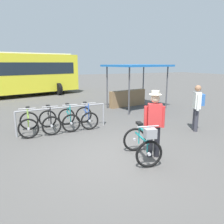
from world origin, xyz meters
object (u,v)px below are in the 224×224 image
at_px(racked_bike_black, 50,121).
at_px(person_with_featured_bike, 154,121).
at_px(racked_bike_lime, 29,123).
at_px(racked_bike_blue, 87,117).
at_px(pedestrian_with_backpack, 197,105).
at_px(bus_distant, 6,72).
at_px(featured_bicycle, 143,143).
at_px(market_stall, 133,82).
at_px(racked_bike_teal, 69,119).

relative_size(racked_bike_black, person_with_featured_bike, 0.66).
bearing_deg(racked_bike_lime, racked_bike_black, 1.55).
distance_m(racked_bike_black, racked_bike_blue, 1.40).
height_order(pedestrian_with_backpack, bus_distant, bus_distant).
bearing_deg(racked_bike_black, pedestrian_with_backpack, -25.27).
bearing_deg(featured_bicycle, bus_distant, 102.18).
distance_m(racked_bike_black, market_stall, 5.57).
height_order(racked_bike_lime, featured_bicycle, same).
height_order(racked_bike_black, racked_bike_blue, same).
height_order(person_with_featured_bike, market_stall, market_stall).
distance_m(racked_bike_lime, racked_bike_teal, 1.40).
bearing_deg(racked_bike_blue, racked_bike_teal, -178.45).
bearing_deg(pedestrian_with_backpack, market_stall, 87.91).
bearing_deg(person_with_featured_bike, featured_bicycle, -170.86).
bearing_deg(bus_distant, racked_bike_black, -83.07).
relative_size(featured_bicycle, market_stall, 0.36).
relative_size(racked_bike_black, market_stall, 0.33).
height_order(racked_bike_blue, person_with_featured_bike, person_with_featured_bike).
height_order(racked_bike_teal, market_stall, market_stall).
relative_size(featured_bicycle, person_with_featured_bike, 0.72).
relative_size(racked_bike_lime, featured_bicycle, 0.95).
bearing_deg(person_with_featured_bike, racked_bike_black, 120.52).
xyz_separation_m(racked_bike_black, person_with_featured_bike, (2.01, -3.41, 0.58)).
height_order(featured_bicycle, person_with_featured_bike, person_with_featured_bike).
distance_m(racked_bike_lime, pedestrian_with_backpack, 5.89).
xyz_separation_m(racked_bike_lime, pedestrian_with_backpack, (5.42, -2.21, 0.57)).
bearing_deg(racked_bike_lime, racked_bike_blue, 1.55).
relative_size(racked_bike_teal, person_with_featured_bike, 0.67).
height_order(racked_bike_lime, racked_bike_teal, same).
bearing_deg(market_stall, racked_bike_teal, -149.91).
relative_size(racked_bike_black, racked_bike_blue, 0.99).
height_order(featured_bicycle, pedestrian_with_backpack, pedestrian_with_backpack).
distance_m(racked_bike_lime, featured_bicycle, 4.17).
xyz_separation_m(racked_bike_lime, racked_bike_black, (0.70, 0.02, -0.00)).
bearing_deg(racked_bike_teal, racked_bike_black, -178.45).
distance_m(racked_bike_teal, pedestrian_with_backpack, 4.65).
xyz_separation_m(racked_bike_blue, bus_distant, (-2.55, 9.40, 1.37)).
relative_size(racked_bike_black, featured_bicycle, 0.92).
bearing_deg(market_stall, racked_bike_blue, -145.39).
height_order(person_with_featured_bike, bus_distant, bus_distant).
bearing_deg(racked_bike_blue, racked_bike_lime, -178.45).
bearing_deg(racked_bike_lime, bus_distant, 92.71).
height_order(racked_bike_black, person_with_featured_bike, person_with_featured_bike).
distance_m(racked_bike_blue, market_stall, 4.37).
bearing_deg(racked_bike_blue, featured_bicycle, -86.10).
bearing_deg(racked_bike_teal, bus_distant, 101.09).
xyz_separation_m(racked_bike_lime, bus_distant, (-0.45, 9.46, 1.37)).
bearing_deg(racked_bike_lime, racked_bike_teal, 1.55).
bearing_deg(pedestrian_with_backpack, racked_bike_blue, 145.70).
distance_m(person_with_featured_bike, pedestrian_with_backpack, 2.96).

